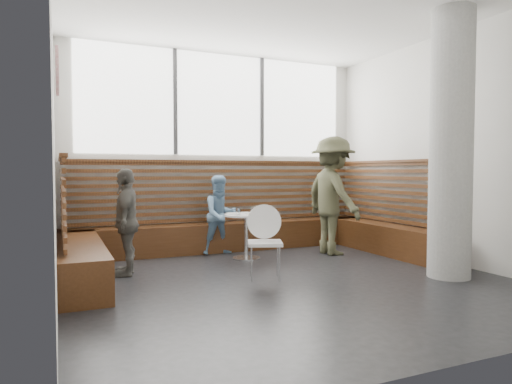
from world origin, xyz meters
name	(u,v)px	position (x,y,z in m)	size (l,w,h in m)	color
room	(291,144)	(0.00, 0.00, 1.60)	(5.00, 5.00, 3.20)	silver
booth	(236,229)	(0.00, 1.77, 0.41)	(5.00, 2.50, 1.44)	#3A1F0E
concrete_column	(451,145)	(1.85, -0.60, 1.60)	(0.50, 0.50, 3.20)	gray
wall_art	(57,71)	(-2.46, 0.40, 2.30)	(0.50, 0.50, 0.03)	white
cafe_table	(246,227)	(0.04, 1.45, 0.47)	(0.64, 0.64, 0.66)	silver
cafe_chair	(262,235)	(-0.23, 0.27, 0.51)	(0.42, 0.41, 0.88)	white
adult_man	(333,196)	(1.42, 1.28, 0.91)	(1.17, 0.67, 1.81)	#44452E
child_back	(221,215)	(-0.18, 1.94, 0.61)	(0.59, 0.46, 1.22)	#6388AB
child_left	(126,222)	(-1.70, 1.10, 0.66)	(0.77, 0.32, 1.32)	#55534D
plate_near	(233,214)	(-0.12, 1.55, 0.66)	(0.21, 0.21, 0.01)	white
plate_far	(245,213)	(0.08, 1.60, 0.66)	(0.18, 0.18, 0.01)	white
glass_left	(238,211)	(-0.12, 1.37, 0.71)	(0.07, 0.07, 0.11)	white
glass_mid	(253,210)	(0.14, 1.41, 0.72)	(0.08, 0.08, 0.12)	white
glass_right	(261,210)	(0.26, 1.43, 0.71)	(0.07, 0.07, 0.11)	white
menu_card	(255,215)	(0.12, 1.30, 0.66)	(0.21, 0.15, 0.00)	#A5C64C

